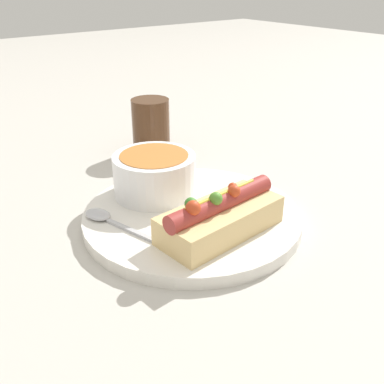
{
  "coord_description": "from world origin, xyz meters",
  "views": [
    {
      "loc": [
        -0.33,
        -0.42,
        0.31
      ],
      "look_at": [
        0.0,
        0.0,
        0.05
      ],
      "focal_mm": 42.0,
      "sensor_mm": 36.0,
      "label": 1
    }
  ],
  "objects_px": {
    "hot_dog": "(220,216)",
    "drinking_glass": "(151,126)",
    "soup_bowl": "(155,173)",
    "spoon": "(106,218)"
  },
  "relations": [
    {
      "from": "hot_dog",
      "to": "drinking_glass",
      "type": "relative_size",
      "value": 1.65
    },
    {
      "from": "soup_bowl",
      "to": "spoon",
      "type": "height_order",
      "value": "soup_bowl"
    },
    {
      "from": "spoon",
      "to": "drinking_glass",
      "type": "relative_size",
      "value": 1.44
    },
    {
      "from": "hot_dog",
      "to": "soup_bowl",
      "type": "distance_m",
      "value": 0.14
    },
    {
      "from": "soup_bowl",
      "to": "drinking_glass",
      "type": "xyz_separation_m",
      "value": [
        0.11,
        0.18,
        0.0
      ]
    },
    {
      "from": "hot_dog",
      "to": "spoon",
      "type": "height_order",
      "value": "hot_dog"
    },
    {
      "from": "hot_dog",
      "to": "spoon",
      "type": "xyz_separation_m",
      "value": [
        -0.1,
        0.11,
        -0.02
      ]
    },
    {
      "from": "hot_dog",
      "to": "spoon",
      "type": "distance_m",
      "value": 0.15
    },
    {
      "from": "soup_bowl",
      "to": "drinking_glass",
      "type": "distance_m",
      "value": 0.21
    },
    {
      "from": "hot_dog",
      "to": "soup_bowl",
      "type": "bearing_deg",
      "value": 86.41
    }
  ]
}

